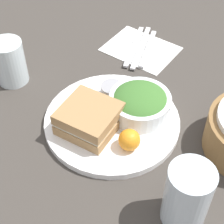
% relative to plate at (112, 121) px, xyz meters
% --- Properties ---
extents(ground_plane, '(4.00, 4.00, 0.00)m').
position_rel_plate_xyz_m(ground_plane, '(0.00, 0.00, -0.01)').
color(ground_plane, '#3D3833').
extents(plate, '(0.28, 0.28, 0.01)m').
position_rel_plate_xyz_m(plate, '(0.00, 0.00, 0.00)').
color(plate, white).
rests_on(plate, ground_plane).
extents(sandwich, '(0.11, 0.11, 0.05)m').
position_rel_plate_xyz_m(sandwich, '(0.04, -0.02, 0.03)').
color(sandwich, '#A37A4C').
rests_on(sandwich, plate).
extents(salad_bowl, '(0.13, 0.13, 0.05)m').
position_rel_plate_xyz_m(salad_bowl, '(-0.05, 0.03, 0.03)').
color(salad_bowl, white).
rests_on(salad_bowl, plate).
extents(dressing_cup, '(0.05, 0.05, 0.03)m').
position_rel_plate_xyz_m(dressing_cup, '(-0.05, -0.04, 0.02)').
color(dressing_cup, '#99999E').
rests_on(dressing_cup, plate).
extents(orange_wedge, '(0.04, 0.04, 0.04)m').
position_rel_plate_xyz_m(orange_wedge, '(0.04, 0.07, 0.03)').
color(orange_wedge, orange).
rests_on(orange_wedge, plate).
extents(drink_glass, '(0.07, 0.07, 0.12)m').
position_rel_plate_xyz_m(drink_glass, '(0.10, 0.22, 0.05)').
color(drink_glass, silver).
rests_on(drink_glass, ground_plane).
extents(napkin, '(0.13, 0.17, 0.00)m').
position_rel_plate_xyz_m(napkin, '(-0.25, -0.09, -0.01)').
color(napkin, white).
rests_on(napkin, ground_plane).
extents(fork, '(0.16, 0.07, 0.01)m').
position_rel_plate_xyz_m(fork, '(-0.24, -0.10, -0.00)').
color(fork, silver).
rests_on(fork, napkin).
extents(knife, '(0.17, 0.07, 0.01)m').
position_rel_plate_xyz_m(knife, '(-0.25, -0.09, -0.00)').
color(knife, silver).
rests_on(knife, napkin).
extents(spoon, '(0.15, 0.06, 0.01)m').
position_rel_plate_xyz_m(spoon, '(-0.25, -0.07, -0.00)').
color(spoon, silver).
rests_on(spoon, napkin).
extents(water_glass, '(0.07, 0.07, 0.10)m').
position_rel_plate_xyz_m(water_glass, '(0.02, -0.26, 0.04)').
color(water_glass, silver).
rests_on(water_glass, ground_plane).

